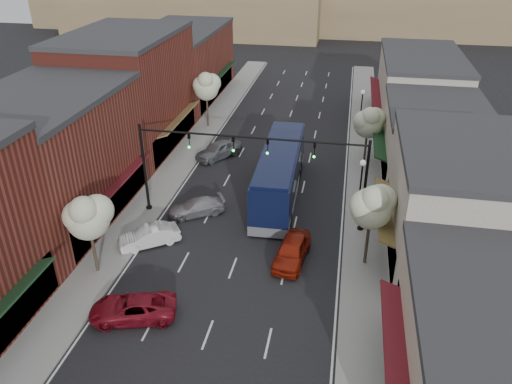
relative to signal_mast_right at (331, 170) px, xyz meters
The scene contains 27 objects.
ground 10.81m from the signal_mast_right, 125.10° to the right, with size 160.00×160.00×0.00m, color black.
sidewalk_left 18.10m from the signal_mast_right, 143.17° to the left, with size 2.80×73.00×0.15m, color gray.
sidewalk_right 11.78m from the signal_mast_right, 75.18° to the left, with size 2.80×73.00×0.15m, color gray.
curb_left 17.04m from the signal_mast_right, 140.24° to the left, with size 0.25×73.00×0.17m, color gray.
curb_right 11.53m from the signal_mast_right, 82.52° to the left, with size 0.25×73.00×0.17m, color gray.
bldg_left_midnear 19.95m from the signal_mast_right, behind, with size 10.14×14.10×9.40m.
bldg_left_midfar 23.22m from the signal_mast_right, 148.85° to the left, with size 10.14×14.10×10.90m.
bldg_left_far 34.32m from the signal_mast_right, 125.32° to the left, with size 10.14×18.10×8.40m.
bldg_right_near 16.25m from the signal_mast_right, 60.04° to the right, with size 9.14×12.10×5.90m.
bldg_right_midnear 8.37m from the signal_mast_right, 13.86° to the right, with size 9.14×12.10×7.90m.
bldg_right_midfar 12.94m from the signal_mast_right, 51.07° to the left, with size 9.14×12.10×6.40m.
bldg_right_far 25.35m from the signal_mast_right, 71.37° to the left, with size 9.14×16.10×7.40m.
hill_near 76.41m from the signal_mast_right, 113.63° to the left, with size 50.00×20.00×8.00m, color #7A6647.
signal_mast_right is the anchor object (origin of this frame).
signal_mast_left 11.24m from the signal_mast_right, behind, with size 8.22×0.46×7.00m.
tree_right_near 4.89m from the signal_mast_right, 56.09° to the right, with size 2.85×2.65×5.95m.
tree_right_far 12.27m from the signal_mast_right, 77.15° to the left, with size 2.85×2.65×5.43m.
tree_left_near 16.05m from the signal_mast_right, 149.86° to the right, with size 2.85×2.65×5.69m.
tree_left_far 22.68m from the signal_mast_right, 127.71° to the left, with size 2.85×2.65×6.13m.
lamp_post_near 3.69m from the signal_mast_right, 48.95° to the left, with size 0.44×0.44×4.44m.
lamp_post_far 20.19m from the signal_mast_right, 83.78° to the left, with size 0.44×0.44×4.44m.
coach_bus 6.33m from the signal_mast_right, 134.96° to the left, with size 3.17×13.18×4.01m.
red_hatchback 6.25m from the signal_mast_right, 114.09° to the right, with size 1.84×4.58×1.56m, color maroon.
parked_car_a 15.74m from the signal_mast_right, 131.22° to the right, with size 2.22×4.81×1.34m, color maroon.
parked_car_b 13.24m from the signal_mast_right, 159.31° to the right, with size 1.44×4.13×1.36m, color silver.
parked_car_c 10.61m from the signal_mast_right, behind, with size 1.73×4.25×1.23m, color #9F9EA3.
parked_car_d 15.51m from the signal_mast_right, 135.82° to the left, with size 1.89×4.69×1.60m, color slate.
Camera 1 is at (6.26, -23.10, 19.49)m, focal length 35.00 mm.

